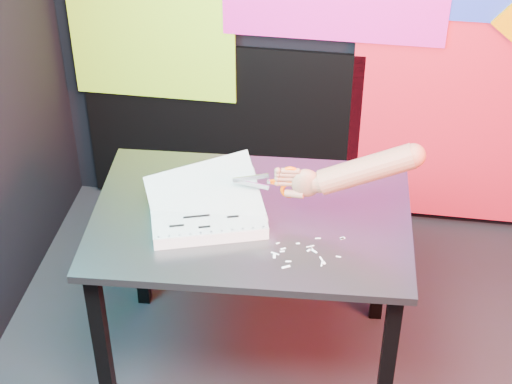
# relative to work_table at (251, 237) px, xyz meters

# --- Properties ---
(room) EXTENTS (3.01, 3.01, 2.71)m
(room) POSITION_rel_work_table_xyz_m (0.45, -0.44, 0.70)
(room) COLOR black
(room) RESTS_ON ground
(backdrop) EXTENTS (2.88, 0.05, 2.08)m
(backdrop) POSITION_rel_work_table_xyz_m (0.51, 1.02, 0.30)
(backdrop) COLOR red
(backdrop) RESTS_ON ground
(work_table) EXTENTS (1.16, 0.81, 0.75)m
(work_table) POSITION_rel_work_table_xyz_m (0.00, 0.00, 0.00)
(work_table) COLOR black
(work_table) RESTS_ON ground
(printout_stack) EXTENTS (0.47, 0.39, 0.21)m
(printout_stack) POSITION_rel_work_table_xyz_m (-0.15, -0.04, 0.12)
(printout_stack) COLOR white
(printout_stack) RESTS_ON work_table
(scissors) EXTENTS (0.23, 0.03, 0.13)m
(scissors) POSITION_rel_work_table_xyz_m (0.12, 0.02, 0.24)
(scissors) COLOR silver
(scissors) RESTS_ON printout_stack
(hand_forearm) EXTENTS (0.49, 0.12, 0.22)m
(hand_forearm) POSITION_rel_work_table_xyz_m (0.35, 0.04, 0.30)
(hand_forearm) COLOR #AD4F3B
(hand_forearm) RESTS_ON work_table
(paper_clippings) EXTENTS (0.24, 0.19, 0.00)m
(paper_clippings) POSITION_rel_work_table_xyz_m (0.21, -0.17, 0.10)
(paper_clippings) COLOR silver
(paper_clippings) RESTS_ON work_table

